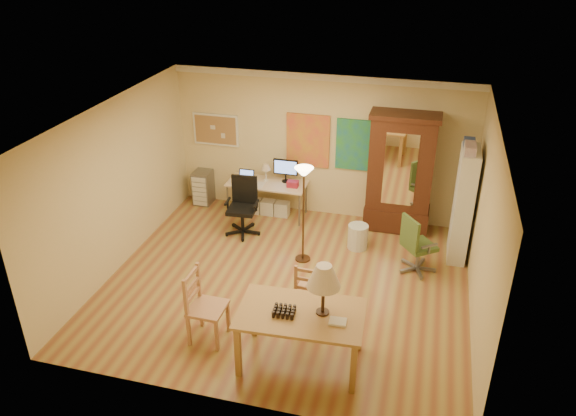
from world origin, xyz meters
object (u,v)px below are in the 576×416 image
(computer_desk, at_px, (269,195))
(bookshelf, at_px, (463,205))
(dining_table, at_px, (309,303))
(armoire, at_px, (400,181))
(office_chair_green, at_px, (416,257))
(office_chair_black, at_px, (243,219))

(computer_desk, xyz_separation_m, bookshelf, (3.46, -0.61, 0.53))
(dining_table, bearing_deg, armoire, 78.83)
(dining_table, distance_m, armoire, 3.92)
(computer_desk, bearing_deg, dining_table, -66.58)
(computer_desk, height_order, office_chair_green, computer_desk)
(bookshelf, bearing_deg, armoire, 147.03)
(computer_desk, distance_m, office_chair_black, 0.85)
(office_chair_black, relative_size, office_chair_green, 1.06)
(dining_table, distance_m, office_chair_black, 3.57)
(office_chair_green, xyz_separation_m, bookshelf, (0.64, 0.67, 0.68))
(bookshelf, bearing_deg, dining_table, -120.14)
(bookshelf, bearing_deg, office_chair_green, -133.48)
(dining_table, relative_size, bookshelf, 0.84)
(computer_desk, distance_m, bookshelf, 3.56)
(computer_desk, bearing_deg, office_chair_green, -24.35)
(office_chair_green, bearing_deg, computer_desk, 155.65)
(office_chair_green, height_order, bookshelf, bookshelf)
(office_chair_green, distance_m, bookshelf, 1.15)
(computer_desk, relative_size, armoire, 0.68)
(armoire, bearing_deg, office_chair_green, -72.26)
(office_chair_black, height_order, office_chair_green, office_chair_black)
(dining_table, distance_m, office_chair_green, 2.84)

